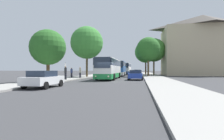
% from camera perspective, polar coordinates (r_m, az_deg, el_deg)
% --- Properties ---
extents(ground_plane, '(300.00, 300.00, 0.00)m').
position_cam_1_polar(ground_plane, '(23.09, -1.68, -3.70)').
color(ground_plane, '#38383A').
rests_on(ground_plane, ground).
extents(sidewalk_left, '(4.00, 120.00, 0.15)m').
position_cam_1_polar(sidewalk_left, '(25.33, -17.46, -3.19)').
color(sidewalk_left, gray).
rests_on(sidewalk_left, ground_plane).
extents(sidewalk_right, '(4.00, 120.00, 0.15)m').
position_cam_1_polar(sidewalk_right, '(22.86, 15.87, -3.56)').
color(sidewalk_right, gray).
rests_on(sidewalk_right, ground_plane).
extents(building_right_background, '(19.56, 11.62, 15.55)m').
position_cam_1_polar(building_right_background, '(50.84, 27.54, 7.21)').
color(building_right_background, '#C6B28E').
rests_on(building_right_background, ground_plane).
extents(bus_front, '(2.76, 11.18, 3.21)m').
position_cam_1_polar(bus_front, '(28.06, -0.89, 0.52)').
color(bus_front, '#238942').
rests_on(bus_front, ground_plane).
extents(bus_middle, '(3.08, 12.18, 3.42)m').
position_cam_1_polar(bus_middle, '(43.22, 2.55, 0.57)').
color(bus_middle, silver).
rests_on(bus_middle, ground_plane).
extents(bus_rear, '(3.02, 11.64, 3.53)m').
position_cam_1_polar(bus_rear, '(58.89, 4.62, 0.53)').
color(bus_rear, '#2D519E').
rests_on(bus_rear, ground_plane).
extents(parked_car_left_curb, '(2.17, 4.08, 1.47)m').
position_cam_1_polar(parked_car_left_curb, '(16.14, -21.48, -2.69)').
color(parked_car_left_curb, silver).
rests_on(parked_car_left_curb, ground_plane).
extents(parked_car_right_near, '(2.24, 4.13, 1.48)m').
position_cam_1_polar(parked_car_right_near, '(26.15, 7.76, -1.54)').
color(parked_car_right_near, '#233D9E').
rests_on(parked_car_right_near, ground_plane).
extents(parked_car_right_far, '(2.08, 4.64, 1.49)m').
position_cam_1_polar(parked_car_right_far, '(46.69, 8.29, -0.76)').
color(parked_car_right_far, '#236B38').
rests_on(parked_car_right_far, ground_plane).
extents(bus_stop_sign, '(0.08, 0.45, 2.41)m').
position_cam_1_polar(bus_stop_sign, '(26.76, -14.99, 0.37)').
color(bus_stop_sign, gray).
rests_on(bus_stop_sign, sidewalk_left).
extents(pedestrian_waiting_near, '(0.36, 0.36, 1.90)m').
position_cam_1_polar(pedestrian_waiting_near, '(25.27, -14.92, -0.83)').
color(pedestrian_waiting_near, '#23232D').
rests_on(pedestrian_waiting_near, sidewalk_left).
extents(pedestrian_waiting_far, '(0.36, 0.36, 1.72)m').
position_cam_1_polar(pedestrian_waiting_far, '(30.72, -13.07, -0.82)').
color(pedestrian_waiting_far, '#23232D').
rests_on(pedestrian_waiting_far, sidewalk_left).
extents(pedestrian_walking_back, '(0.36, 0.36, 1.86)m').
position_cam_1_polar(pedestrian_walking_back, '(29.82, -10.37, -0.70)').
color(pedestrian_walking_back, '#23232D').
rests_on(pedestrian_walking_back, sidewalk_left).
extents(tree_left_near, '(4.36, 4.36, 6.32)m').
position_cam_1_polar(tree_left_near, '(23.01, -20.17, 6.95)').
color(tree_left_near, '#513D23').
rests_on(tree_left_near, sidewalk_left).
extents(tree_left_far, '(6.31, 6.31, 9.77)m').
position_cam_1_polar(tree_left_far, '(34.70, -8.21, 8.80)').
color(tree_left_far, brown).
rests_on(tree_left_far, sidewalk_left).
extents(tree_right_near, '(6.36, 6.36, 9.71)m').
position_cam_1_polar(tree_right_near, '(52.40, 10.95, 5.80)').
color(tree_right_near, '#47331E').
rests_on(tree_right_near, sidewalk_right).
extents(tree_right_mid, '(6.10, 6.10, 9.51)m').
position_cam_1_polar(tree_right_mid, '(47.28, 13.50, 6.33)').
color(tree_right_mid, brown).
rests_on(tree_right_mid, sidewalk_right).
extents(tree_right_far, '(5.09, 5.09, 8.36)m').
position_cam_1_polar(tree_right_far, '(38.68, 11.76, 6.71)').
color(tree_right_far, brown).
rests_on(tree_right_far, sidewalk_right).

